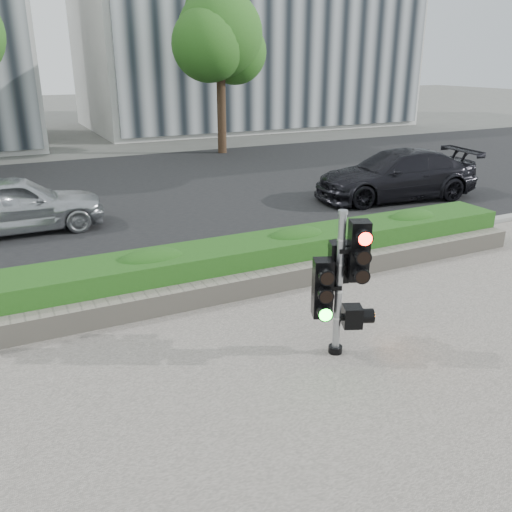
% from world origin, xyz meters
% --- Properties ---
extents(ground, '(120.00, 120.00, 0.00)m').
position_xyz_m(ground, '(0.00, 0.00, 0.00)').
color(ground, '#51514C').
rests_on(ground, ground).
extents(sidewalk, '(16.00, 11.00, 0.03)m').
position_xyz_m(sidewalk, '(0.00, -2.50, 0.01)').
color(sidewalk, '#9E9389').
rests_on(sidewalk, ground).
extents(road, '(60.00, 13.00, 0.02)m').
position_xyz_m(road, '(0.00, 10.00, 0.01)').
color(road, black).
rests_on(road, ground).
extents(curb, '(60.00, 0.25, 0.12)m').
position_xyz_m(curb, '(0.00, 3.15, 0.06)').
color(curb, gray).
rests_on(curb, ground).
extents(stone_wall, '(12.00, 0.32, 0.34)m').
position_xyz_m(stone_wall, '(0.00, 1.90, 0.20)').
color(stone_wall, gray).
rests_on(stone_wall, sidewalk).
extents(hedge, '(12.00, 1.00, 0.68)m').
position_xyz_m(hedge, '(0.00, 2.55, 0.37)').
color(hedge, '#398428').
rests_on(hedge, sidewalk).
extents(building_right, '(18.00, 10.00, 12.00)m').
position_xyz_m(building_right, '(11.00, 25.00, 6.00)').
color(building_right, '#B7B7B2').
rests_on(building_right, ground).
extents(tree_right, '(4.10, 3.58, 6.53)m').
position_xyz_m(tree_right, '(5.48, 15.55, 4.48)').
color(tree_right, black).
rests_on(tree_right, ground).
extents(traffic_signal, '(0.72, 0.61, 1.95)m').
position_xyz_m(traffic_signal, '(0.47, -0.29, 1.11)').
color(traffic_signal, black).
rests_on(traffic_signal, sidewalk).
extents(car_silver, '(3.80, 1.55, 1.29)m').
position_xyz_m(car_silver, '(-2.93, 7.35, 0.67)').
color(car_silver, '#ADB0B5').
rests_on(car_silver, road).
extents(car_dark, '(4.79, 2.45, 1.33)m').
position_xyz_m(car_dark, '(6.73, 6.08, 0.69)').
color(car_dark, black).
rests_on(car_dark, road).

